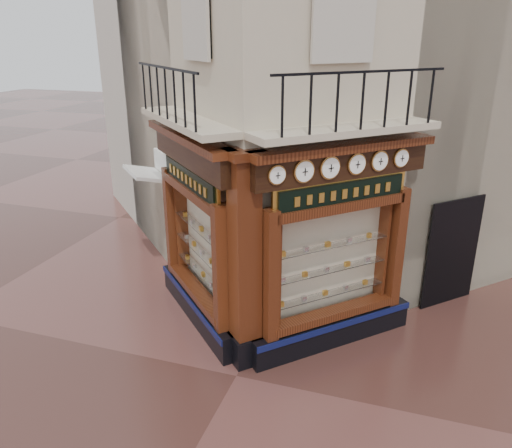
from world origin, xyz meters
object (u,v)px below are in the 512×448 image
at_px(clock_a, 277,175).
at_px(signboard_left, 190,179).
at_px(clock_b, 304,171).
at_px(clock_e, 379,161).
at_px(clock_c, 330,168).
at_px(signboard_right, 342,193).
at_px(corner_pilaster, 245,265).
at_px(clock_d, 357,164).
at_px(awning, 154,273).
at_px(clock_f, 401,158).

xyz_separation_m(clock_a, signboard_left, (-2.02, 1.05, -0.52)).
relative_size(clock_b, clock_e, 1.05).
distance_m(clock_b, clock_c, 0.51).
bearing_deg(signboard_right, clock_b, -172.83).
relative_size(corner_pilaster, clock_a, 12.42).
distance_m(clock_d, signboard_left, 3.17).
xyz_separation_m(clock_a, signboard_right, (0.90, 1.05, -0.52)).
relative_size(awning, signboard_right, 0.66).
distance_m(clock_d, clock_f, 0.99).
relative_size(clock_d, signboard_right, 0.19).
height_order(clock_c, awning, clock_c).
relative_size(clock_a, awning, 0.24).
bearing_deg(clock_c, clock_b, 180.00).
relative_size(clock_e, signboard_left, 0.18).
xyz_separation_m(clock_b, awning, (-4.35, 2.41, -3.62)).
bearing_deg(clock_b, signboard_right, 7.17).
distance_m(clock_a, clock_e, 2.05).
relative_size(clock_a, clock_b, 0.82).
bearing_deg(clock_d, corner_pilaster, 167.50).
xyz_separation_m(clock_c, clock_d, (0.39, 0.39, -0.00)).
bearing_deg(awning, clock_a, -169.69).
bearing_deg(clock_f, clock_a, 180.00).
distance_m(clock_a, clock_f, 2.54).
relative_size(clock_e, awning, 0.28).
bearing_deg(clock_a, clock_d, 0.00).
relative_size(awning, signboard_left, 0.65).
relative_size(clock_e, clock_f, 1.08).
xyz_separation_m(clock_b, clock_e, (1.10, 1.10, -0.00)).
bearing_deg(clock_d, clock_b, 180.00).
bearing_deg(signboard_left, clock_e, -128.48).
xyz_separation_m(corner_pilaster, clock_c, (1.28, 0.67, 1.67)).
bearing_deg(signboard_right, clock_e, -9.33).
bearing_deg(clock_a, clock_b, 0.00).
bearing_deg(signboard_right, clock_d, -32.01).
relative_size(clock_d, clock_e, 1.02).
height_order(clock_d, clock_f, clock_d).
bearing_deg(clock_b, awning, 106.01).
height_order(corner_pilaster, clock_d, corner_pilaster).
height_order(clock_e, awning, clock_e).
bearing_deg(clock_b, clock_a, -180.00).
bearing_deg(clock_c, clock_e, 0.00).
height_order(clock_d, signboard_left, clock_d).
xyz_separation_m(clock_f, signboard_right, (-0.90, -0.74, -0.52)).
relative_size(clock_d, clock_f, 1.10).
distance_m(clock_d, clock_e, 0.50).
distance_m(corner_pilaster, clock_e, 2.98).
distance_m(corner_pilaster, clock_c, 2.21).
bearing_deg(clock_e, clock_a, 180.00).
distance_m(corner_pilaster, clock_a, 1.77).
xyz_separation_m(clock_b, clock_c, (0.36, 0.36, -0.00)).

